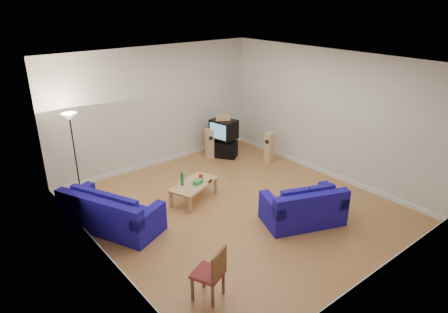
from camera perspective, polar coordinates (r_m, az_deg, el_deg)
room at (r=8.27m, az=1.75°, el=2.03°), size 6.01×6.51×3.21m
sofa_three_seat at (r=8.38m, az=-16.00°, el=-8.07°), size 1.65×2.24×0.79m
sofa_loveseat at (r=8.40m, az=11.33°, el=-7.46°), size 1.81×1.42×0.80m
coffee_table at (r=9.07m, az=-4.31°, el=-4.13°), size 1.33×0.98×0.43m
bottle at (r=8.92m, az=-6.00°, el=-3.22°), size 0.07×0.07×0.30m
tissue_box at (r=8.99m, az=-3.74°, el=-3.66°), size 0.26×0.20×0.09m
red_canister at (r=9.19m, az=-3.34°, el=-2.92°), size 0.13×0.13×0.13m
remote at (r=9.11m, az=-1.98°, el=-3.51°), size 0.16×0.12×0.02m
tv_stand at (r=11.54m, az=-0.10°, el=1.11°), size 0.79×0.88×0.47m
av_receiver at (r=11.45m, az=0.04°, el=2.44°), size 0.39×0.45×0.09m
television at (r=11.34m, az=-0.06°, el=3.93°), size 0.66×0.79×0.54m
centre_speaker at (r=11.23m, az=-0.14°, el=5.56°), size 0.42×0.34×0.14m
speaker_left at (r=11.41m, az=-2.11°, el=1.87°), size 0.26×0.30×0.86m
speaker_right at (r=11.20m, az=6.49°, el=1.32°), size 0.29×0.24×0.85m
floor_lamp at (r=9.37m, az=-21.01°, el=3.74°), size 0.34×0.34×2.01m
dining_chair at (r=6.28m, az=-1.76°, el=-16.14°), size 0.57×0.57×0.90m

